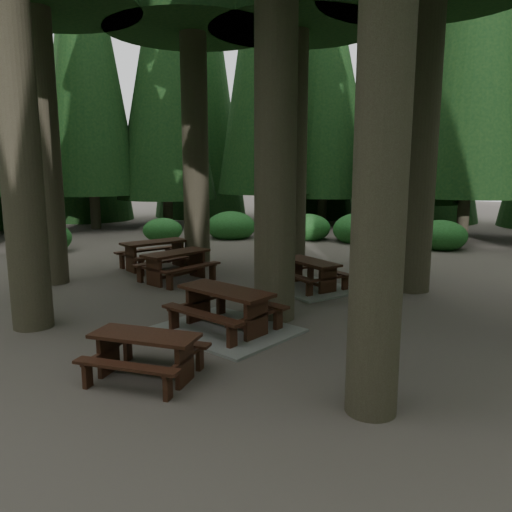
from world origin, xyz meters
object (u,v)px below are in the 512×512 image
Objects in this scene: picnic_table_a at (226,317)px; picnic_table_b at (155,250)px; picnic_table_e at (145,349)px; picnic_table_c at (310,279)px; picnic_table_f at (176,262)px.

picnic_table_b reaches higher than picnic_table_a.
picnic_table_e is (0.35, -2.38, 0.17)m from picnic_table_a.
picnic_table_b is 0.87× the size of picnic_table_c.
picnic_table_a is 6.42m from picnic_table_b.
picnic_table_a reaches higher than picnic_table_c.
picnic_table_f is (-3.44, -1.31, 0.30)m from picnic_table_c.
picnic_table_e is at bearing -133.76° from picnic_table_f.
picnic_table_e is (5.78, -5.81, -0.11)m from picnic_table_b.
picnic_table_f reaches higher than picnic_table_c.
picnic_table_e is 6.40m from picnic_table_f.
picnic_table_a reaches higher than picnic_table_f.
picnic_table_b is at bearing 117.84° from picnic_table_e.
picnic_table_f is at bearing -136.50° from picnic_table_c.
picnic_table_b is (-5.43, 3.42, 0.28)m from picnic_table_a.
picnic_table_c is at bearing -68.46° from picnic_table_b.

